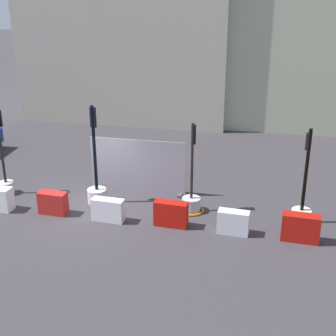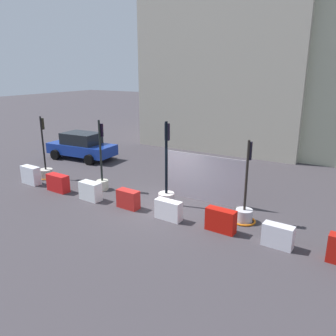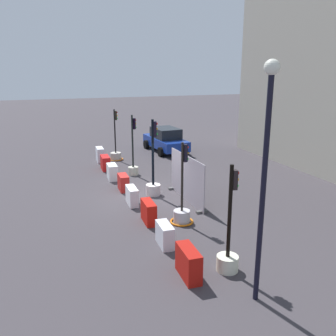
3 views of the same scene
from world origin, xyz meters
name	(u,v)px [view 3 (image 3 of 3)]	position (x,y,z in m)	size (l,w,h in m)	color
ground_plane	(144,195)	(0.00, 0.00, 0.00)	(120.00, 120.00, 0.00)	#3C373C
traffic_light_0	(116,153)	(-7.32, 0.29, 0.43)	(0.95, 0.95, 3.29)	beige
traffic_light_1	(133,163)	(-3.49, 0.43, 0.67)	(0.57, 0.57, 3.38)	beige
traffic_light_2	(153,181)	(0.12, 0.42, 0.70)	(0.69, 0.69, 3.59)	silver
traffic_light_3	(182,212)	(3.56, 0.45, 0.45)	(0.92, 0.92, 3.18)	silver
traffic_light_4	(228,251)	(7.26, 0.38, 0.64)	(0.65, 0.65, 3.25)	silver
construction_barrier_0	(100,155)	(-7.17, -0.77, 0.45)	(1.09, 0.48, 0.91)	silver
construction_barrier_1	(105,163)	(-5.15, -0.83, 0.41)	(1.18, 0.52, 0.81)	red
construction_barrier_2	(112,172)	(-3.05, -0.86, 0.41)	(1.03, 0.53, 0.82)	white
construction_barrier_3	(123,183)	(-1.04, -0.74, 0.39)	(0.99, 0.48, 0.78)	red
construction_barrier_4	(132,196)	(0.98, -0.85, 0.39)	(1.10, 0.44, 0.78)	white
construction_barrier_5	(149,212)	(3.10, -0.75, 0.42)	(1.11, 0.45, 0.85)	red
construction_barrier_6	(165,235)	(5.13, -0.82, 0.39)	(1.01, 0.46, 0.77)	silver
construction_barrier_7	(188,263)	(7.18, -0.85, 0.44)	(1.17, 0.48, 0.88)	#B1150D
car_blue_estate	(166,140)	(-8.54, 4.22, 0.85)	(4.55, 2.40, 1.70)	navy
street_lamp_post	(265,158)	(8.74, 0.37, 3.76)	(0.36, 0.36, 6.00)	black
site_fence_panel	(187,179)	(1.33, 1.60, 0.99)	(3.63, 0.50, 2.08)	#9D95A0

